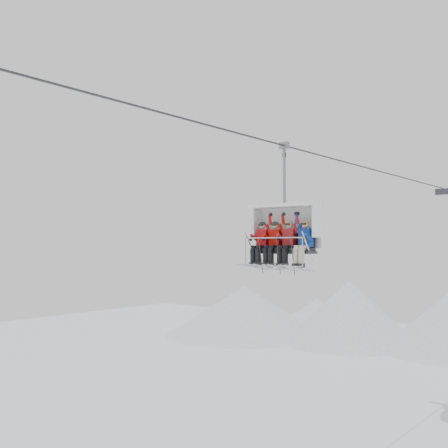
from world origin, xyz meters
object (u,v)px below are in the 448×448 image
Objects in this scene: skier_center_right at (288,242)px; skier_far_right at (304,242)px; chairlift_carrier at (286,228)px; skier_far_left at (261,242)px; skier_center_left at (274,242)px.

skier_center_right is 0.58m from skier_far_right.
chairlift_carrier is 2.36× the size of skier_far_left.
skier_center_right is at bearing -53.01° from chairlift_carrier.
skier_center_left is 1.00× the size of skier_center_right.
skier_far_left and skier_far_right have the same top height.
skier_center_right is at bearing 0.00° from skier_far_left.
skier_far_left is 1.00× the size of skier_far_right.
skier_center_right is (1.01, 0.00, 0.00)m from skier_far_left.
skier_far_left is at bearing 180.00° from skier_center_right.
chairlift_carrier is 2.36× the size of skier_far_right.
skier_far_right is at bearing 0.00° from skier_center_left.
chairlift_carrier is at bearing 21.25° from skier_far_left.
chairlift_carrier reaches higher than skier_far_left.
skier_center_left and skier_far_right have the same top height.
skier_center_left is at bearing 180.00° from skier_far_right.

